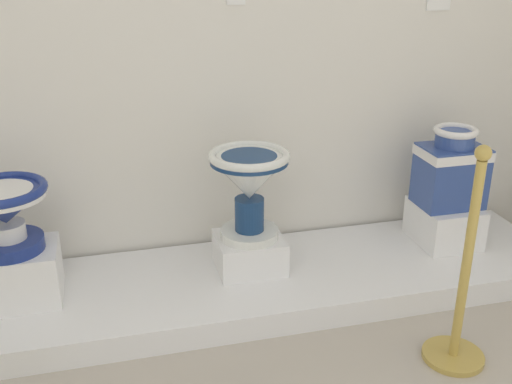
% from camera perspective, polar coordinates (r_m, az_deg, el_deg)
% --- Properties ---
extents(display_platform, '(3.27, 0.77, 0.12)m').
position_cam_1_polar(display_platform, '(3.08, -0.48, -8.65)').
color(display_platform, white).
rests_on(display_platform, ground_plane).
extents(plinth_block_pale_glazed, '(0.40, 0.30, 0.26)m').
position_cam_1_polar(plinth_block_pale_glazed, '(2.98, -21.81, -7.29)').
color(plinth_block_pale_glazed, white).
rests_on(plinth_block_pale_glazed, display_platform).
extents(antique_toilet_pale_glazed, '(0.39, 0.39, 0.31)m').
position_cam_1_polar(antique_toilet_pale_glazed, '(2.84, -22.75, -1.45)').
color(antique_toilet_pale_glazed, navy).
rests_on(antique_toilet_pale_glazed, plinth_block_pale_glazed).
extents(plinth_block_squat_floral, '(0.33, 0.29, 0.17)m').
position_cam_1_polar(plinth_block_squat_floral, '(3.05, -0.61, -5.74)').
color(plinth_block_squat_floral, white).
rests_on(plinth_block_squat_floral, display_platform).
extents(antique_toilet_squat_floral, '(0.39, 0.39, 0.45)m').
position_cam_1_polar(antique_toilet_squat_floral, '(2.89, -0.64, 1.17)').
color(antique_toilet_squat_floral, white).
rests_on(antique_toilet_squat_floral, plinth_block_squat_floral).
extents(plinth_block_broad_patterned, '(0.31, 0.35, 0.22)m').
position_cam_1_polar(plinth_block_broad_patterned, '(3.47, 17.37, -2.80)').
color(plinth_block_broad_patterned, white).
rests_on(plinth_block_broad_patterned, display_platform).
extents(antique_toilet_broad_patterned, '(0.34, 0.25, 0.43)m').
position_cam_1_polar(antique_toilet_broad_patterned, '(3.35, 17.99, 2.23)').
color(antique_toilet_broad_patterned, '#314A90').
rests_on(antique_toilet_broad_patterned, plinth_block_broad_patterned).
extents(stanchion_post_near_right, '(0.26, 0.26, 0.96)m').
position_cam_1_polar(stanchion_post_near_right, '(2.66, 18.80, -9.93)').
color(stanchion_post_near_right, '#B99A45').
rests_on(stanchion_post_near_right, ground_plane).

